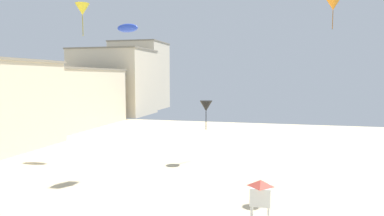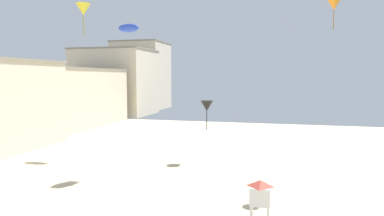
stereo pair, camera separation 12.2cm
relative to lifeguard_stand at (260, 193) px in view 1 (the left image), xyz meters
name	(u,v)px [view 1 (the left image)]	position (x,y,z in m)	size (l,w,h in m)	color
boardwalk_hotel_mid	(65,97)	(-34.01, 32.37, 2.95)	(13.40, 19.61, 9.57)	beige
boardwalk_hotel_far	(114,82)	(-34.01, 50.18, 5.20)	(15.73, 12.94, 14.07)	beige
boardwalk_hotel_distant	(140,75)	(-34.01, 64.84, 6.66)	(12.42, 12.29, 16.99)	beige
lifeguard_stand	(260,193)	(0.00, 0.00, 0.00)	(1.10, 1.10, 2.55)	white
kite_orange_delta	(333,5)	(5.07, 12.60, 12.27)	(1.07, 1.07, 2.43)	orange
kite_yellow_delta	(82,9)	(-18.53, 13.03, 13.08)	(1.43, 1.43, 3.24)	yellow
kite_blue_parafoil	(128,28)	(-15.96, 18.12, 11.83)	(2.48, 0.69, 0.97)	blue
kite_black_delta	(206,106)	(-6.22, 15.14, 3.40)	(1.30, 1.30, 2.95)	black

